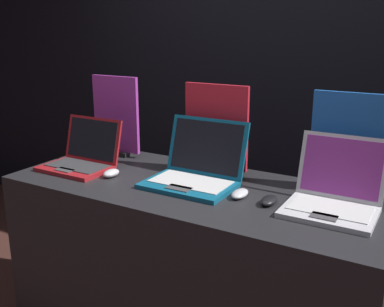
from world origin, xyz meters
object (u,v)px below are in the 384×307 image
object	(u,v)px
mouse_front	(111,173)
mouse_middle	(240,194)
laptop_middle	(196,170)
promo_stand_back	(351,145)
laptop_back	(334,194)
mouse_back	(269,200)
laptop_front	(82,157)
promo_stand_middle	(216,131)
promo_stand_front	(116,118)

from	to	relation	value
mouse_front	mouse_middle	size ratio (longest dim) A/B	0.86
laptop_middle	promo_stand_back	bearing A→B (deg)	22.09
laptop_back	mouse_back	xyz separation A→B (m)	(-0.24, -0.08, -0.05)
laptop_front	mouse_front	xyz separation A→B (m)	(0.22, -0.04, -0.04)
promo_stand_middle	laptop_back	xyz separation A→B (m)	(0.62, -0.19, -0.14)
laptop_front	mouse_middle	size ratio (longest dim) A/B	3.07
laptop_middle	mouse_middle	xyz separation A→B (m)	(0.25, -0.06, -0.05)
mouse_back	promo_stand_back	bearing A→B (deg)	54.15
promo_stand_front	promo_stand_middle	size ratio (longest dim) A/B	1.01
laptop_front	promo_stand_middle	xyz separation A→B (m)	(0.62, 0.28, 0.15)
laptop_back	promo_stand_back	xyz separation A→B (m)	(0.00, 0.25, 0.14)
promo_stand_middle	promo_stand_back	xyz separation A→B (m)	(0.62, 0.05, -0.00)
laptop_front	laptop_middle	world-z (taller)	laptop_middle
promo_stand_middle	mouse_back	world-z (taller)	promo_stand_middle
promo_stand_back	mouse_middle	bearing A→B (deg)	-139.51
mouse_front	promo_stand_back	world-z (taller)	promo_stand_back
promo_stand_middle	mouse_back	xyz separation A→B (m)	(0.38, -0.27, -0.19)
laptop_front	promo_stand_front	xyz separation A→B (m)	(0.00, 0.28, 0.15)
mouse_front	mouse_middle	bearing A→B (deg)	5.41
mouse_front	promo_stand_middle	distance (m)	0.54
laptop_front	mouse_front	distance (m)	0.23
promo_stand_front	promo_stand_back	bearing A→B (deg)	2.59
mouse_back	promo_stand_back	xyz separation A→B (m)	(0.24, 0.33, 0.19)
mouse_middle	mouse_back	size ratio (longest dim) A/B	1.03
mouse_middle	laptop_back	xyz separation A→B (m)	(0.37, 0.07, 0.05)
laptop_back	mouse_middle	bearing A→B (deg)	-169.58
mouse_middle	laptop_back	size ratio (longest dim) A/B	0.33
laptop_back	promo_stand_back	size ratio (longest dim) A/B	0.80
mouse_middle	mouse_back	xyz separation A→B (m)	(0.13, -0.01, 0.00)
promo_stand_middle	laptop_back	bearing A→B (deg)	-17.35
laptop_middle	promo_stand_back	distance (m)	0.68
laptop_middle	mouse_back	distance (m)	0.39
mouse_back	promo_stand_back	world-z (taller)	promo_stand_back
laptop_middle	laptop_back	distance (m)	0.62
mouse_front	promo_stand_middle	bearing A→B (deg)	39.25
promo_stand_back	mouse_front	bearing A→B (deg)	-159.62
mouse_middle	mouse_back	world-z (taller)	same
mouse_back	mouse_front	bearing A→B (deg)	-176.33
laptop_middle	promo_stand_back	xyz separation A→B (m)	(0.62, 0.25, 0.14)
mouse_middle	promo_stand_middle	world-z (taller)	promo_stand_middle
laptop_front	mouse_middle	xyz separation A→B (m)	(0.86, 0.02, -0.04)
laptop_middle	promo_stand_middle	bearing A→B (deg)	90.00
promo_stand_middle	promo_stand_back	size ratio (longest dim) A/B	1.01
mouse_middle	laptop_middle	bearing A→B (deg)	165.53
laptop_back	promo_stand_back	bearing A→B (deg)	90.00
promo_stand_middle	mouse_front	bearing A→B (deg)	-140.75
laptop_middle	promo_stand_front	bearing A→B (deg)	162.37
mouse_middle	promo_stand_back	bearing A→B (deg)	40.49
mouse_middle	laptop_front	bearing A→B (deg)	-178.69
laptop_middle	mouse_back	bearing A→B (deg)	-11.15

